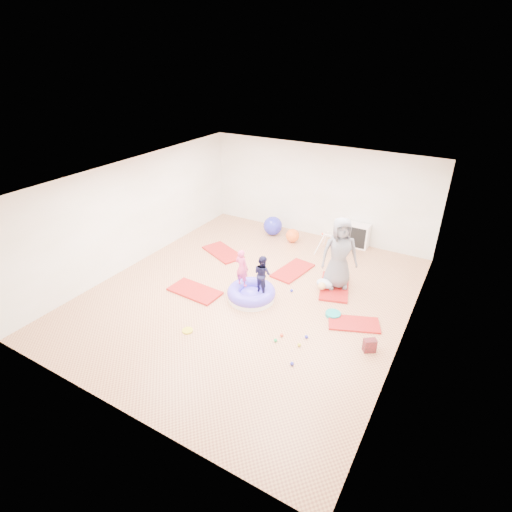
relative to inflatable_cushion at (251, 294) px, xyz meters
The scene contains 19 objects.
room 1.27m from the inflatable_cushion, 133.20° to the left, with size 7.01×8.01×2.81m.
gym_mat_front_left 1.40m from the inflatable_cushion, 161.50° to the right, with size 1.27×0.63×0.05m, color red.
gym_mat_mid_left 2.48m from the inflatable_cushion, 139.96° to the left, with size 1.28×0.64×0.05m, color red.
gym_mat_center_back 1.68m from the inflatable_cushion, 80.02° to the left, with size 1.23×0.62×0.05m, color red.
gym_mat_right 2.41m from the inflatable_cushion, ahead, with size 1.07×0.53×0.04m, color red.
gym_mat_rear_right 2.10m from the inflatable_cushion, 43.39° to the left, with size 1.33×0.66×0.06m, color red.
inflatable_cushion is the anchor object (origin of this frame).
child_pink 0.70m from the inflatable_cushion, behind, with size 0.34×0.22×0.93m, color #E2417D.
child_navy 0.69m from the inflatable_cushion, 10.00° to the left, with size 0.44×0.34×0.90m, color #151436.
adult_caregiver 2.28m from the inflatable_cushion, 43.72° to the left, with size 0.87×0.56×1.77m, color slate.
infant 1.79m from the inflatable_cushion, 41.82° to the left, with size 0.40×0.41×0.24m.
ball_pit_balls 1.57m from the inflatable_cushion, 28.05° to the right, with size 1.16×2.33×0.07m.
exercise_ball_blue 3.68m from the inflatable_cushion, 110.17° to the left, with size 0.59×0.59×0.59m, color #2A2ABC.
exercise_ball_orange 3.32m from the inflatable_cushion, 98.70° to the left, with size 0.41×0.41×0.41m, color orange.
infant_play_gym 3.23m from the inflatable_cushion, 76.07° to the left, with size 0.75×0.71×0.57m.
cube_shelf 4.13m from the inflatable_cushion, 72.31° to the left, with size 0.71×0.35×0.71m.
balance_disc 1.93m from the inflatable_cushion, ahead, with size 0.34×0.34×0.07m, color teal.
backpack 2.94m from the inflatable_cushion, ahead, with size 0.24×0.15×0.27m, color maroon.
yellow_toy 1.80m from the inflatable_cushion, 107.17° to the right, with size 0.22×0.22×0.03m, color gold.
Camera 1 is at (4.15, -6.86, 5.25)m, focal length 28.00 mm.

